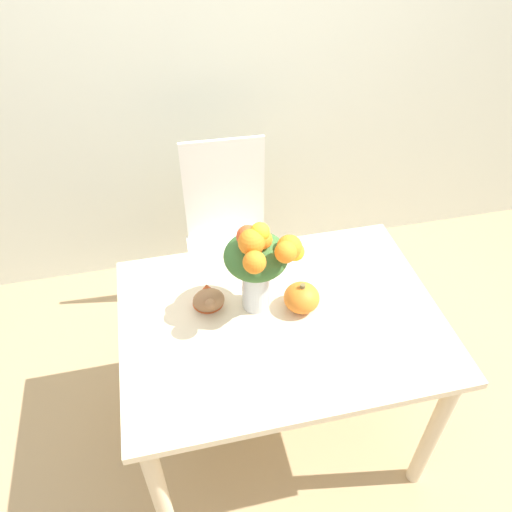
% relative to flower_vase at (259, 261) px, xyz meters
% --- Properties ---
extents(ground_plane, '(12.00, 12.00, 0.00)m').
position_rel_flower_vase_xyz_m(ground_plane, '(0.07, -0.06, -0.99)').
color(ground_plane, tan).
extents(wall_back, '(8.00, 0.06, 2.70)m').
position_rel_flower_vase_xyz_m(wall_back, '(0.07, 1.20, 0.36)').
color(wall_back, silver).
rests_on(wall_back, ground_plane).
extents(dining_table, '(1.15, 0.84, 0.76)m').
position_rel_flower_vase_xyz_m(dining_table, '(0.07, -0.06, -0.34)').
color(dining_table, beige).
rests_on(dining_table, ground_plane).
extents(flower_vase, '(0.26, 0.26, 0.39)m').
position_rel_flower_vase_xyz_m(flower_vase, '(0.00, 0.00, 0.00)').
color(flower_vase, silver).
rests_on(flower_vase, dining_table).
extents(pumpkin, '(0.13, 0.13, 0.12)m').
position_rel_flower_vase_xyz_m(pumpkin, '(0.15, -0.04, -0.18)').
color(pumpkin, orange).
rests_on(pumpkin, dining_table).
extents(turkey_figurine, '(0.12, 0.15, 0.09)m').
position_rel_flower_vase_xyz_m(turkey_figurine, '(-0.18, 0.05, -0.18)').
color(turkey_figurine, '#936642').
rests_on(turkey_figurine, dining_table).
extents(dining_chair_near_window, '(0.44, 0.44, 1.00)m').
position_rel_flower_vase_xyz_m(dining_chair_near_window, '(0.01, 0.69, -0.48)').
color(dining_chair_near_window, white).
rests_on(dining_chair_near_window, ground_plane).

